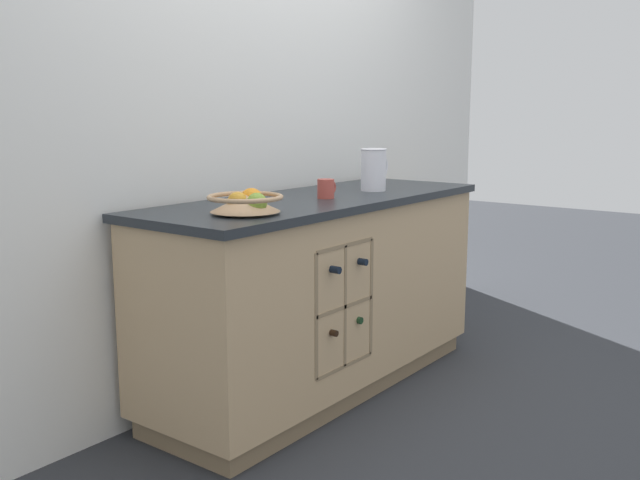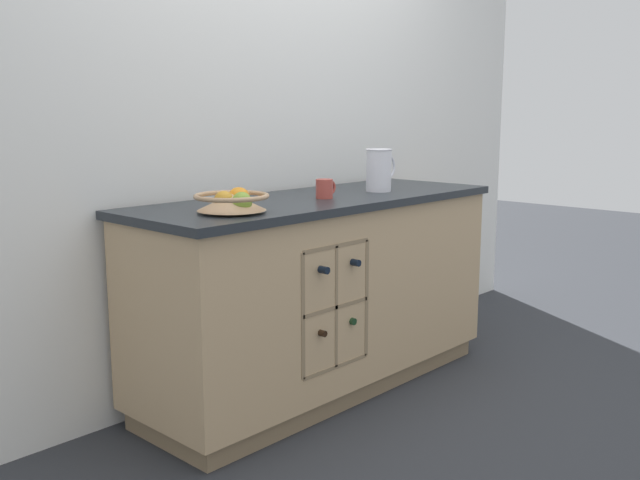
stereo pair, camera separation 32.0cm
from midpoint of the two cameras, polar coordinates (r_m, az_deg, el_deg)
ground_plane at (r=3.40m, az=2.76°, el=-11.67°), size 14.00×14.00×0.00m
back_wall at (r=3.40m, az=-1.84°, el=10.37°), size 4.40×0.06×2.55m
kitchen_island at (r=3.25m, az=2.83°, el=-4.24°), size 1.84×0.65×0.89m
fruit_bowl at (r=2.66m, az=-3.62°, el=3.14°), size 0.28×0.28×0.09m
white_pitcher at (r=3.41m, az=7.47°, el=5.63°), size 0.19×0.12×0.20m
ceramic_mug at (r=3.11m, az=3.35°, el=4.10°), size 0.11×0.07×0.08m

